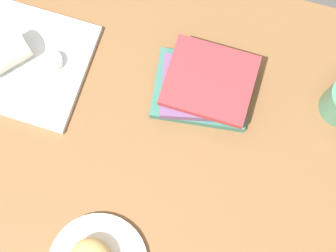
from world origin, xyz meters
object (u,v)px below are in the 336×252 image
Objects in this scene: square_plate at (29,63)px; breakfast_wrap at (2,55)px; book_stack at (205,87)px; sauce_cup at (52,61)px.

breakfast_wrap reaches higher than square_plate.
square_plate is 2.23× the size of breakfast_wrap.
book_stack is at bearing -173.86° from square_plate.
sauce_cup is 33.33cm from book_stack.
sauce_cup is at bearing -126.43° from breakfast_wrap.
square_plate is at bearing -126.43° from breakfast_wrap.
breakfast_wrap is at bearing 6.76° from book_stack.
breakfast_wrap is 43.63cm from book_stack.
book_stack is at bearing -174.88° from sauce_cup.
sauce_cup is 0.20× the size of book_stack.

